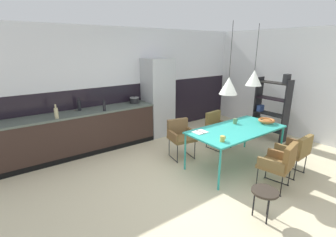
% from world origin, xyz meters
% --- Properties ---
extents(ground_plane, '(9.16, 9.16, 0.00)m').
position_xyz_m(ground_plane, '(0.00, 0.00, 0.00)').
color(ground_plane, beige).
extents(back_wall_splashback_dark, '(7.04, 0.12, 1.34)m').
position_xyz_m(back_wall_splashback_dark, '(0.00, 2.75, 0.67)').
color(back_wall_splashback_dark, black).
rests_on(back_wall_splashback_dark, ground).
extents(back_wall_panel_upper, '(7.04, 0.12, 1.34)m').
position_xyz_m(back_wall_panel_upper, '(0.00, 2.75, 2.01)').
color(back_wall_panel_upper, silver).
rests_on(back_wall_panel_upper, back_wall_splashback_dark).
extents(side_wall_right, '(0.12, 5.62, 2.68)m').
position_xyz_m(side_wall_right, '(3.46, 0.00, 1.34)').
color(side_wall_right, silver).
rests_on(side_wall_right, ground).
extents(kitchen_counter, '(3.71, 0.63, 0.91)m').
position_xyz_m(kitchen_counter, '(-1.53, 2.39, 0.46)').
color(kitchen_counter, '#34241E').
rests_on(kitchen_counter, ground).
extents(refrigerator_column, '(0.67, 0.60, 1.96)m').
position_xyz_m(refrigerator_column, '(0.66, 2.39, 0.98)').
color(refrigerator_column, '#ADAFB2').
rests_on(refrigerator_column, ground).
extents(dining_table, '(1.88, 0.93, 0.75)m').
position_xyz_m(dining_table, '(0.88, 0.05, 0.71)').
color(dining_table, teal).
rests_on(dining_table, ground).
extents(armchair_far_side, '(0.53, 0.51, 0.82)m').
position_xyz_m(armchair_far_side, '(1.26, 0.89, 0.51)').
color(armchair_far_side, brown).
rests_on(armchair_far_side, ground).
extents(armchair_near_window, '(0.51, 0.49, 0.76)m').
position_xyz_m(armchair_near_window, '(1.45, -0.82, 0.50)').
color(armchair_near_window, brown).
rests_on(armchair_near_window, ground).
extents(armchair_by_stool, '(0.56, 0.55, 0.79)m').
position_xyz_m(armchair_by_stool, '(0.27, 0.98, 0.51)').
color(armchair_by_stool, brown).
rests_on(armchair_by_stool, ground).
extents(armchair_head_of_table, '(0.57, 0.56, 0.79)m').
position_xyz_m(armchair_head_of_table, '(0.78, -0.92, 0.49)').
color(armchair_head_of_table, brown).
rests_on(armchair_head_of_table, ground).
extents(fruit_bowl, '(0.32, 0.32, 0.09)m').
position_xyz_m(fruit_bowl, '(1.63, -0.08, 0.80)').
color(fruit_bowl, '#B2662D').
rests_on(fruit_bowl, dining_table).
extents(open_book, '(0.25, 0.20, 0.02)m').
position_xyz_m(open_book, '(0.18, 0.31, 0.75)').
color(open_book, white).
rests_on(open_book, dining_table).
extents(mug_dark_espresso, '(0.12, 0.08, 0.10)m').
position_xyz_m(mug_dark_espresso, '(0.17, -0.22, 0.80)').
color(mug_dark_espresso, gold).
rests_on(mug_dark_espresso, dining_table).
extents(mug_wide_latte, '(0.12, 0.08, 0.11)m').
position_xyz_m(mug_wide_latte, '(1.10, 0.27, 0.80)').
color(mug_wide_latte, '#5B8456').
rests_on(mug_wide_latte, dining_table).
extents(cooking_pot, '(0.22, 0.22, 0.17)m').
position_xyz_m(cooking_pot, '(0.01, 2.45, 0.98)').
color(cooking_pot, black).
rests_on(cooking_pot, kitchen_counter).
extents(bottle_spice_small, '(0.08, 0.08, 0.27)m').
position_xyz_m(bottle_spice_small, '(-1.81, 2.18, 1.02)').
color(bottle_spice_small, tan).
rests_on(bottle_spice_small, kitchen_counter).
extents(bottle_oil_tall, '(0.07, 0.07, 0.28)m').
position_xyz_m(bottle_oil_tall, '(-1.28, 2.52, 1.03)').
color(bottle_oil_tall, black).
rests_on(bottle_oil_tall, kitchen_counter).
extents(bottle_wine_green, '(0.06, 0.06, 0.27)m').
position_xyz_m(bottle_wine_green, '(-0.86, 2.18, 1.02)').
color(bottle_wine_green, black).
rests_on(bottle_wine_green, kitchen_counter).
extents(side_stool, '(0.35, 0.35, 0.42)m').
position_xyz_m(side_stool, '(-0.05, -1.19, 0.38)').
color(side_stool, '#2D261E').
rests_on(side_stool, ground).
extents(open_shelf_unit, '(0.30, 0.80, 1.64)m').
position_xyz_m(open_shelf_unit, '(2.74, 0.50, 0.81)').
color(open_shelf_unit, black).
rests_on(open_shelf_unit, ground).
extents(pendant_lamp_over_table_near, '(0.31, 0.31, 1.17)m').
position_xyz_m(pendant_lamp_over_table_near, '(0.50, -0.00, 1.60)').
color(pendant_lamp_over_table_near, black).
extents(pendant_lamp_over_table_far, '(0.30, 0.30, 1.09)m').
position_xyz_m(pendant_lamp_over_table_far, '(1.25, 0.04, 1.67)').
color(pendant_lamp_over_table_far, black).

